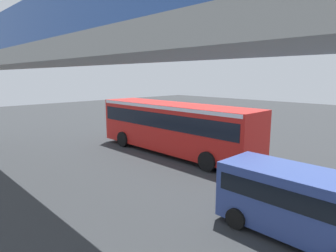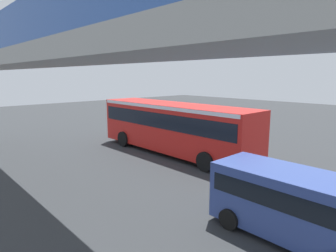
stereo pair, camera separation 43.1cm
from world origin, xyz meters
TOP-DOWN VIEW (x-y plane):
  - ground at (0.00, 0.00)m, footprint 80.00×80.00m
  - city_bus at (1.28, 1.20)m, footprint 11.54×2.85m
  - parked_van at (-8.14, 5.33)m, footprint 4.80×2.17m
  - lane_dash_leftmost at (-4.00, -2.19)m, footprint 2.00×0.20m
  - lane_dash_left at (0.00, -2.19)m, footprint 2.00×0.20m
  - lane_dash_centre at (4.00, -2.19)m, footprint 2.00×0.20m
  - pedestrian_overpass at (0.00, 9.72)m, footprint 28.00×2.60m

SIDE VIEW (x-z plane):
  - ground at x=0.00m, z-range 0.00..0.00m
  - lane_dash_leftmost at x=-4.00m, z-range 0.00..0.01m
  - lane_dash_left at x=0.00m, z-range 0.00..0.01m
  - lane_dash_centre at x=4.00m, z-range 0.00..0.01m
  - parked_van at x=-8.14m, z-range 0.16..2.21m
  - city_bus at x=1.28m, z-range 0.31..3.46m
  - pedestrian_overpass at x=0.00m, z-range 1.65..8.47m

